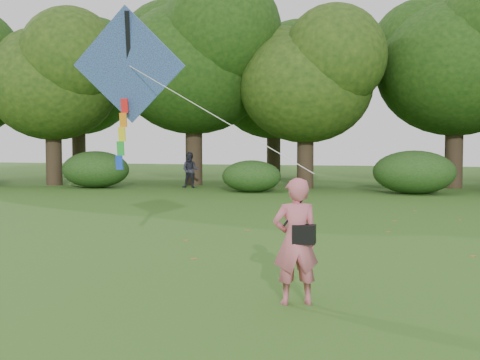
# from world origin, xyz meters

# --- Properties ---
(ground) EXTENTS (100.00, 100.00, 0.00)m
(ground) POSITION_xyz_m (0.00, 0.00, 0.00)
(ground) COLOR #265114
(ground) RESTS_ON ground
(man_kite_flyer) EXTENTS (0.74, 0.61, 1.73)m
(man_kite_flyer) POSITION_xyz_m (0.77, -0.93, 0.87)
(man_kite_flyer) COLOR #C85E6E
(man_kite_flyer) RESTS_ON ground
(bystander_left) EXTENTS (0.93, 0.77, 1.74)m
(bystander_left) POSITION_xyz_m (-7.45, 18.80, 0.87)
(bystander_left) COLOR #262632
(bystander_left) RESTS_ON ground
(crossbody_bag) EXTENTS (0.43, 0.20, 0.70)m
(crossbody_bag) POSITION_xyz_m (0.89, -0.96, 0.98)
(crossbody_bag) COLOR black
(crossbody_bag) RESTS_ON ground
(flying_kite) EXTENTS (4.70, 2.56, 2.93)m
(flying_kite) POSITION_xyz_m (-2.62, 1.19, 3.54)
(flying_kite) COLOR #235C98
(flying_kite) RESTS_ON ground
(tree_line) EXTENTS (54.70, 15.30, 9.48)m
(tree_line) POSITION_xyz_m (1.67, 22.88, 5.60)
(tree_line) COLOR #3A2D1E
(tree_line) RESTS_ON ground
(shrub_band) EXTENTS (39.15, 3.22, 1.88)m
(shrub_band) POSITION_xyz_m (-0.72, 17.60, 0.86)
(shrub_band) COLOR #264919
(shrub_band) RESTS_ON ground
(fallen_leaves) EXTENTS (11.56, 14.57, 0.01)m
(fallen_leaves) POSITION_xyz_m (0.88, 4.73, 0.01)
(fallen_leaves) COLOR #975E29
(fallen_leaves) RESTS_ON ground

